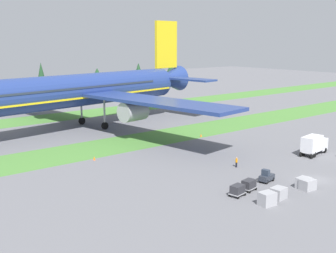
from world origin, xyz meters
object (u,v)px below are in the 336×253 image
object	(u,v)px
uld_container_2	(308,185)
taxiway_marker_1	(94,158)
catering_truck	(314,144)
cargo_dolly_lead	(249,184)
uld_container_0	(267,199)
uld_container_3	(304,183)
taxiway_marker_0	(201,135)
cargo_dolly_second	(237,190)
uld_container_1	(278,193)
airliner	(83,90)
baggage_tug	(267,177)
ground_crew_marshaller	(236,162)

from	to	relation	value
uld_container_2	taxiway_marker_1	size ratio (longest dim) A/B	3.01
catering_truck	cargo_dolly_lead	bearing A→B (deg)	-85.67
uld_container_0	taxiway_marker_1	distance (m)	33.03
uld_container_3	taxiway_marker_0	world-z (taller)	uld_container_3
cargo_dolly_lead	uld_container_3	world-z (taller)	cargo_dolly_lead
cargo_dolly_lead	cargo_dolly_second	xyz separation A→B (m)	(-2.86, -0.47, 0.00)
uld_container_1	catering_truck	bearing A→B (deg)	22.39
uld_container_3	uld_container_0	bearing A→B (deg)	-174.68
cargo_dolly_second	catering_truck	size ratio (longest dim) A/B	0.33
uld_container_3	taxiway_marker_1	xyz separation A→B (m)	(-15.76, 31.53, -0.42)
airliner	uld_container_2	xyz separation A→B (m)	(3.29, -58.21, -8.46)
airliner	cargo_dolly_lead	size ratio (longest dim) A/B	34.62
baggage_tug	uld_container_1	xyz separation A→B (m)	(-4.31, -5.34, -0.06)
airliner	uld_container_3	size ratio (longest dim) A/B	41.76
uld_container_0	uld_container_1	distance (m)	3.11
uld_container_1	uld_container_3	size ratio (longest dim) A/B	1.00
cargo_dolly_second	ground_crew_marshaller	world-z (taller)	ground_crew_marshaller
catering_truck	ground_crew_marshaller	bearing A→B (deg)	-109.37
airliner	taxiway_marker_1	distance (m)	29.95
baggage_tug	taxiway_marker_1	bearing A→B (deg)	-161.80
uld_container_1	taxiway_marker_0	distance (m)	38.09
uld_container_3	catering_truck	bearing A→B (deg)	28.43
uld_container_0	taxiway_marker_1	world-z (taller)	uld_container_0
catering_truck	uld_container_1	world-z (taller)	catering_truck
cargo_dolly_second	taxiway_marker_1	size ratio (longest dim) A/B	3.63
cargo_dolly_lead	catering_truck	xyz separation A→B (m)	(24.25, 5.19, 1.03)
uld_container_2	ground_crew_marshaller	bearing A→B (deg)	87.95
cargo_dolly_second	uld_container_2	size ratio (longest dim) A/B	1.21
cargo_dolly_lead	taxiway_marker_1	world-z (taller)	cargo_dolly_lead
taxiway_marker_1	cargo_dolly_lead	bearing A→B (deg)	-72.11
cargo_dolly_second	taxiway_marker_1	distance (m)	28.45
taxiway_marker_0	uld_container_0	bearing A→B (deg)	-121.56
cargo_dolly_lead	uld_container_0	bearing A→B (deg)	-34.81
uld_container_2	uld_container_0	bearing A→B (deg)	-179.64
uld_container_3	taxiway_marker_0	xyz separation A→B (m)	(11.62, 33.27, -0.46)
taxiway_marker_0	cargo_dolly_second	bearing A→B (deg)	-125.93
airliner	uld_container_1	world-z (taller)	airliner
cargo_dolly_lead	uld_container_1	xyz separation A→B (m)	(0.65, -4.53, -0.16)
uld_container_3	cargo_dolly_second	bearing A→B (deg)	159.22
cargo_dolly_second	taxiway_marker_0	size ratio (longest dim) A/B	4.15
airliner	cargo_dolly_lead	world-z (taller)	airliner
airliner	ground_crew_marshaller	distance (m)	45.43
uld_container_2	catering_truck	bearing A→B (deg)	30.11
cargo_dolly_lead	taxiway_marker_0	bearing A→B (deg)	138.22
uld_container_0	uld_container_2	distance (m)	9.10
cargo_dolly_lead	uld_container_1	world-z (taller)	cargo_dolly_lead
uld_container_1	uld_container_2	bearing A→B (deg)	-4.42
taxiway_marker_0	taxiway_marker_1	size ratio (longest dim) A/B	0.88
taxiway_marker_0	airliner	bearing A→B (deg)	122.14
airliner	uld_container_0	bearing A→B (deg)	166.66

